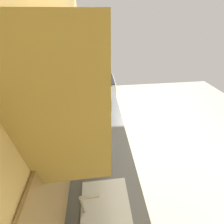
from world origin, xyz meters
TOP-DOWN VIEW (x-y plane):
  - ground_plane at (0.00, 0.00)m, footprint 5.77×5.77m
  - wall_back at (0.00, 1.47)m, footprint 3.73×0.12m
  - counter_run at (-0.39, 1.11)m, footprint 2.82×0.63m
  - upper_cabinets at (-0.39, 1.24)m, footprint 1.58×0.34m
  - window_back_wall at (-1.12, 1.40)m, footprint 0.47×0.02m
  - oven_range at (1.35, 1.07)m, footprint 0.66×0.69m
  - sink_basin at (-1.12, 1.12)m, footprint 0.43×0.37m
  - microwave at (0.27, 1.13)m, footprint 0.48×0.38m
  - bowl at (-0.29, 1.07)m, footprint 0.15×0.15m
  - kettle at (-0.60, 1.07)m, footprint 0.17×0.12m

SIDE VIEW (x-z plane):
  - ground_plane at x=0.00m, z-range 0.00..0.00m
  - counter_run at x=-0.39m, z-range 0.00..0.89m
  - oven_range at x=1.35m, z-range -0.07..1.00m
  - sink_basin at x=-1.12m, z-range 0.78..1.03m
  - bowl at x=-0.29m, z-range 0.90..0.96m
  - kettle at x=-0.60m, z-range 0.88..1.03m
  - microwave at x=0.27m, z-range 0.89..1.16m
  - window_back_wall at x=-1.12m, z-range 0.96..1.57m
  - wall_back at x=0.00m, z-range 0.00..2.59m
  - upper_cabinets at x=-0.39m, z-range 1.46..2.11m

